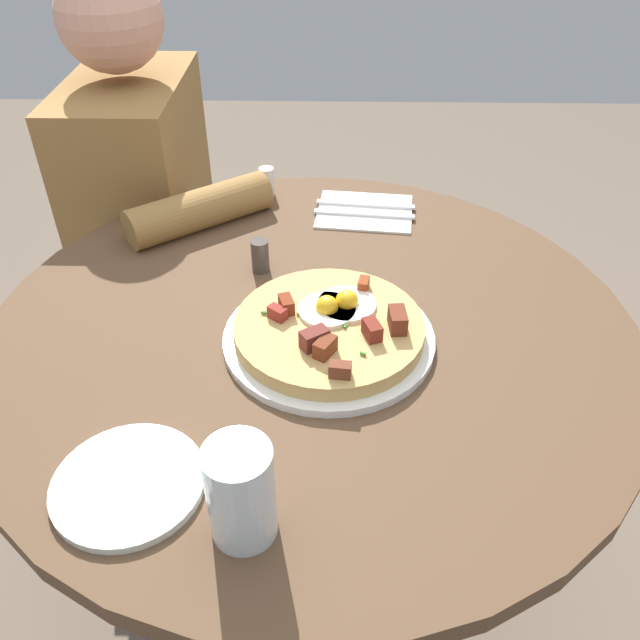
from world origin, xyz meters
name	(u,v)px	position (x,y,z in m)	size (l,w,h in m)	color
ground_plane	(314,595)	(0.00, 0.00, 0.00)	(6.00, 6.00, 0.00)	#6B5B4C
dining_table	(312,409)	(0.00, 0.00, 0.57)	(0.93, 0.93, 0.75)	brown
person_seated	(158,269)	(0.49, 0.37, 0.51)	(0.52, 0.43, 1.14)	#2D2D33
pizza_plate	(329,338)	(-0.04, -0.03, 0.76)	(0.29, 0.29, 0.01)	white
breakfast_pizza	(330,326)	(-0.04, -0.03, 0.78)	(0.26, 0.26, 0.05)	tan
bread_plate	(128,484)	(-0.29, 0.19, 0.76)	(0.17, 0.17, 0.01)	silver
napkin	(365,211)	(0.32, -0.09, 0.75)	(0.17, 0.14, 0.00)	white
fork	(365,204)	(0.34, -0.09, 0.76)	(0.18, 0.01, 0.01)	silver
knife	(364,214)	(0.30, -0.08, 0.76)	(0.18, 0.01, 0.01)	silver
water_glass	(241,493)	(-0.34, 0.06, 0.81)	(0.07, 0.07, 0.12)	silver
salt_shaker	(267,182)	(0.39, 0.10, 0.78)	(0.03, 0.03, 0.05)	white
pepper_shaker	(260,256)	(0.13, 0.08, 0.78)	(0.03, 0.03, 0.05)	#3F3833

